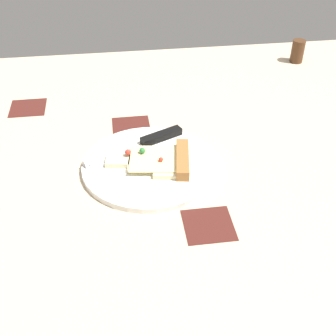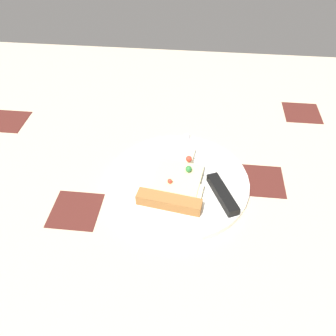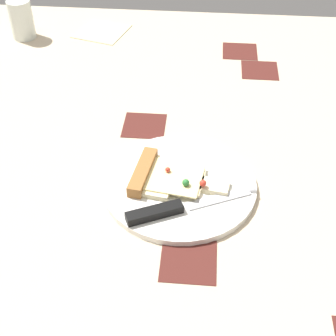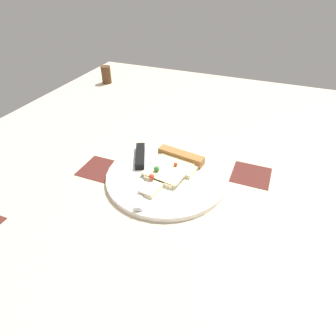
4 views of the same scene
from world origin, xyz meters
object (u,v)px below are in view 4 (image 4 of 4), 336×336
at_px(knife, 140,167).
at_px(pepper_shaker, 106,75).
at_px(plate, 167,177).
at_px(pizza_slice, 172,166).

xyz_separation_m(knife, pepper_shaker, (-0.51, -0.40, 0.02)).
height_order(knife, pepper_shaker, pepper_shaker).
relative_size(plate, pizza_slice, 1.54).
xyz_separation_m(pizza_slice, knife, (0.03, -0.07, -0.00)).
relative_size(plate, pepper_shaker, 4.16).
bearing_deg(knife, pizza_slice, 177.97).
bearing_deg(pizza_slice, pepper_shaker, -36.48).
bearing_deg(pepper_shaker, plate, 43.12).
xyz_separation_m(plate, pizza_slice, (-0.03, 0.00, 0.01)).
height_order(plate, pepper_shaker, pepper_shaker).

